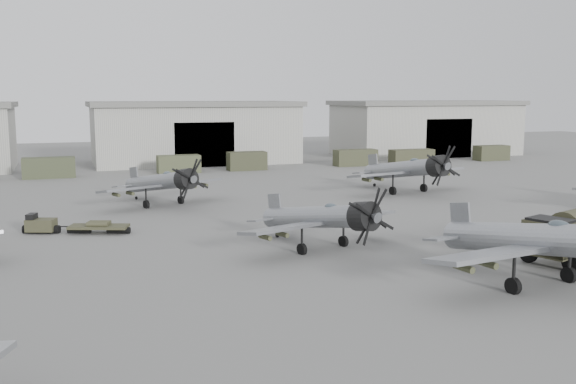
{
  "coord_description": "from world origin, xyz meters",
  "views": [
    {
      "loc": [
        -18.19,
        -29.25,
        9.5
      ],
      "look_at": [
        -2.6,
        14.59,
        2.5
      ],
      "focal_mm": 40.0,
      "sensor_mm": 36.0,
      "label": 1
    }
  ],
  "objects_px": {
    "aircraft_near_1": "(547,241)",
    "aircraft_far_0": "(164,182)",
    "tug_trailer": "(63,226)",
    "aircraft_far_1": "(410,169)",
    "fuel_tanker": "(575,231)",
    "aircraft_mid_1": "(325,218)"
  },
  "relations": [
    {
      "from": "aircraft_near_1",
      "to": "aircraft_far_0",
      "type": "distance_m",
      "value": 33.62
    },
    {
      "from": "fuel_tanker",
      "to": "tug_trailer",
      "type": "relative_size",
      "value": 1.15
    },
    {
      "from": "aircraft_far_1",
      "to": "tug_trailer",
      "type": "distance_m",
      "value": 33.3
    },
    {
      "from": "aircraft_near_1",
      "to": "aircraft_far_1",
      "type": "relative_size",
      "value": 1.02
    },
    {
      "from": "aircraft_far_1",
      "to": "tug_trailer",
      "type": "bearing_deg",
      "value": -176.28
    },
    {
      "from": "aircraft_far_0",
      "to": "aircraft_mid_1",
      "type": "bearing_deg",
      "value": -93.93
    },
    {
      "from": "fuel_tanker",
      "to": "aircraft_far_1",
      "type": "bearing_deg",
      "value": 61.32
    },
    {
      "from": "fuel_tanker",
      "to": "tug_trailer",
      "type": "height_order",
      "value": "fuel_tanker"
    },
    {
      "from": "aircraft_far_1",
      "to": "aircraft_near_1",
      "type": "bearing_deg",
      "value": -118.6
    },
    {
      "from": "fuel_tanker",
      "to": "tug_trailer",
      "type": "distance_m",
      "value": 33.25
    },
    {
      "from": "aircraft_far_1",
      "to": "fuel_tanker",
      "type": "xyz_separation_m",
      "value": [
        -4.05,
        -25.78,
        -0.68
      ]
    },
    {
      "from": "aircraft_far_1",
      "to": "fuel_tanker",
      "type": "bearing_deg",
      "value": -109.43
    },
    {
      "from": "aircraft_far_0",
      "to": "tug_trailer",
      "type": "xyz_separation_m",
      "value": [
        -8.4,
        -8.81,
        -1.57
      ]
    },
    {
      "from": "aircraft_near_1",
      "to": "tug_trailer",
      "type": "distance_m",
      "value": 31.31
    },
    {
      "from": "aircraft_far_1",
      "to": "aircraft_mid_1",
      "type": "bearing_deg",
      "value": -142.41
    },
    {
      "from": "aircraft_near_1",
      "to": "tug_trailer",
      "type": "relative_size",
      "value": 1.91
    },
    {
      "from": "fuel_tanker",
      "to": "aircraft_far_0",
      "type": "bearing_deg",
      "value": 107.07
    },
    {
      "from": "aircraft_near_1",
      "to": "tug_trailer",
      "type": "bearing_deg",
      "value": 127.02
    },
    {
      "from": "aircraft_near_1",
      "to": "fuel_tanker",
      "type": "height_order",
      "value": "aircraft_near_1"
    },
    {
      "from": "aircraft_far_0",
      "to": "tug_trailer",
      "type": "distance_m",
      "value": 12.27
    },
    {
      "from": "aircraft_mid_1",
      "to": "aircraft_far_1",
      "type": "distance_m",
      "value": 25.48
    },
    {
      "from": "aircraft_far_0",
      "to": "fuel_tanker",
      "type": "relative_size",
      "value": 1.4
    }
  ]
}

